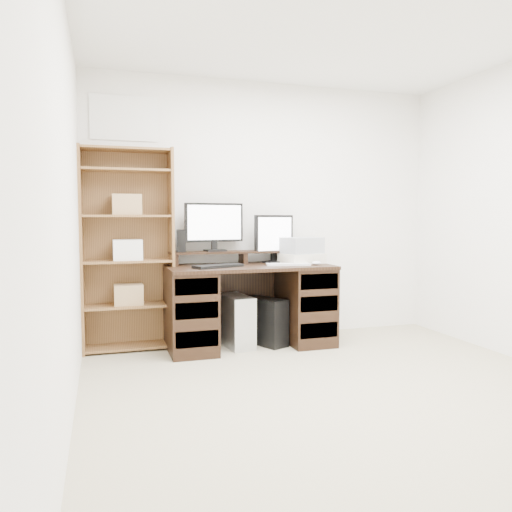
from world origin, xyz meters
name	(u,v)px	position (x,y,z in m)	size (l,w,h in m)	color
room	(368,207)	(0.00, 0.00, 1.25)	(3.54, 4.04, 2.54)	tan
desk	(249,304)	(-0.28, 1.64, 0.39)	(1.50, 0.70, 0.75)	black
riser_shelf	(243,253)	(-0.28, 1.85, 0.84)	(1.40, 0.22, 0.12)	black
monitor_wide	(214,224)	(-0.56, 1.86, 1.12)	(0.57, 0.17, 0.45)	black
monitor_small	(274,237)	(0.02, 1.83, 1.00)	(0.42, 0.20, 0.46)	black
speaker	(181,241)	(-0.87, 1.84, 0.97)	(0.08, 0.08, 0.21)	black
keyboard_black	(218,266)	(-0.60, 1.52, 0.76)	(0.45, 0.15, 0.03)	black
keyboard_white	(288,264)	(0.05, 1.52, 0.76)	(0.40, 0.12, 0.02)	white
mouse	(316,263)	(0.32, 1.48, 0.77)	(0.09, 0.06, 0.04)	white
printer	(302,258)	(0.26, 1.68, 0.80)	(0.38, 0.28, 0.09)	beige
basket	(302,245)	(0.26, 1.68, 0.92)	(0.36, 0.25, 0.15)	#93979C
tower_silver	(236,321)	(-0.40, 1.66, 0.24)	(0.21, 0.47, 0.47)	#B7BABE
tower_black	(266,321)	(-0.12, 1.64, 0.22)	(0.35, 0.47, 0.44)	black
bookshelf	(127,248)	(-1.35, 1.86, 0.92)	(0.80, 0.30, 1.80)	brown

